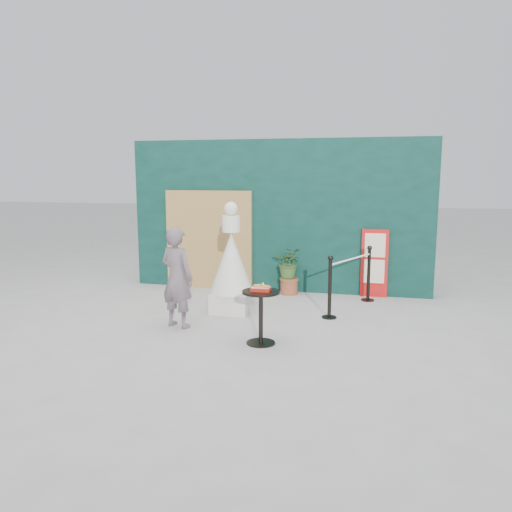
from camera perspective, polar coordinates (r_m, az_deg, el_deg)
The scene contains 10 objects.
ground at distance 7.27m, azimuth -2.20°, elevation -9.31°, with size 60.00×60.00×0.00m, color #ADAAA5.
back_wall at distance 9.99m, azimuth 2.58°, elevation 4.60°, with size 6.00×0.30×3.00m, color black.
bamboo_fence at distance 10.20m, azimuth -5.42°, elevation 1.84°, with size 1.80×0.08×2.00m, color tan.
woman at distance 7.68m, azimuth -9.02°, elevation -2.45°, with size 0.56×0.37×1.54m, color #675960.
menu_board at distance 9.74m, azimuth 13.38°, elevation -0.82°, with size 0.50×0.07×1.30m.
statue at distance 8.42m, azimuth -2.83°, elevation -1.34°, with size 0.73×0.73×1.87m.
cafe_table at distance 6.88m, azimuth 0.56°, elevation -6.05°, with size 0.52×0.52×0.75m.
food_basket at distance 6.81m, azimuth 0.59°, elevation -3.70°, with size 0.26×0.19×0.11m.
planter at distance 9.72m, azimuth 3.83°, elevation -1.26°, with size 0.55×0.48×0.93m.
stanchion_barrier at distance 8.80m, azimuth 10.74°, elevation -2.82°, with size 0.84×1.54×1.03m.
Camera 1 is at (1.85, -6.64, 2.33)m, focal length 35.00 mm.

